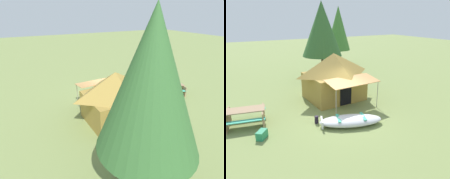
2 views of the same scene
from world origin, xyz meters
TOP-DOWN VIEW (x-y plane):
  - ground_plane at (0.00, 0.00)m, footprint 80.00×80.00m
  - beached_rowboat at (-0.11, -1.02)m, footprint 3.19×2.03m
  - canvas_cabin_tent at (0.81, 2.49)m, footprint 3.60×4.27m
  - picnic_table at (-4.48, 1.38)m, footprint 2.03×1.79m
  - cooler_box at (-4.05, -0.25)m, footprint 0.55×0.59m
  - fuel_can at (-1.47, -0.09)m, footprint 0.22×0.22m
  - pine_tree_back_left at (2.05, 6.92)m, footprint 3.16×3.16m
  - pine_tree_far_center at (5.89, 11.31)m, footprint 2.54×2.54m

SIDE VIEW (x-z plane):
  - ground_plane at x=0.00m, z-range 0.00..0.00m
  - cooler_box at x=-4.05m, z-range 0.00..0.36m
  - fuel_can at x=-1.47m, z-range 0.00..0.37m
  - beached_rowboat at x=-0.11m, z-range 0.01..0.45m
  - picnic_table at x=-4.48m, z-range 0.10..0.89m
  - canvas_cabin_tent at x=0.81m, z-range 0.05..2.92m
  - pine_tree_far_center at x=5.89m, z-range 0.76..6.74m
  - pine_tree_back_left at x=2.05m, z-range 0.96..7.05m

